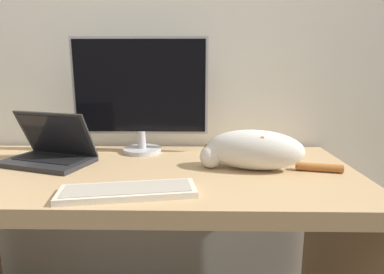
{
  "coord_description": "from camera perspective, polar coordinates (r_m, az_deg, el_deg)",
  "views": [
    {
      "loc": [
        0.26,
        -0.83,
        1.17
      ],
      "look_at": [
        0.23,
        0.34,
        0.92
      ],
      "focal_mm": 30.0,
      "sensor_mm": 36.0,
      "label": 1
    }
  ],
  "objects": [
    {
      "name": "laptop",
      "position": [
        1.47,
        -23.9,
        -2.57
      ],
      "size": [
        0.4,
        0.31,
        0.21
      ],
      "rotation": [
        0.0,
        0.0,
        -0.31
      ],
      "color": "#232326",
      "rests_on": "desk"
    },
    {
      "name": "external_keyboard",
      "position": [
        1.04,
        -11.3,
        -9.41
      ],
      "size": [
        0.44,
        0.21,
        0.02
      ],
      "rotation": [
        0.0,
        0.0,
        0.17
      ],
      "color": "beige",
      "rests_on": "desk"
    },
    {
      "name": "cat",
      "position": [
        1.27,
        10.72,
        -2.17
      ],
      "size": [
        0.55,
        0.23,
        0.16
      ],
      "rotation": [
        0.0,
        0.0,
        -0.21
      ],
      "color": "silver",
      "rests_on": "desk"
    },
    {
      "name": "desk",
      "position": [
        1.35,
        -10.23,
        -11.75
      ],
      "size": [
        1.75,
        0.75,
        0.78
      ],
      "color": "tan",
      "rests_on": "ground_plane"
    },
    {
      "name": "monitor",
      "position": [
        1.5,
        -9.17,
        7.87
      ],
      "size": [
        0.62,
        0.18,
        0.53
      ],
      "color": "#B2B2B7",
      "rests_on": "desk"
    },
    {
      "name": "wall_back",
      "position": [
        1.67,
        -8.12,
        16.57
      ],
      "size": [
        6.4,
        0.06,
        2.6
      ],
      "color": "silver",
      "rests_on": "ground_plane"
    }
  ]
}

